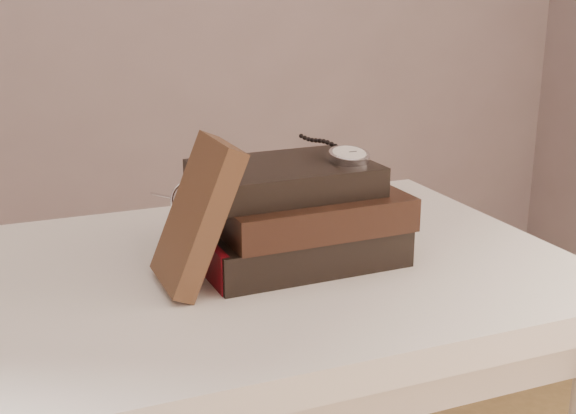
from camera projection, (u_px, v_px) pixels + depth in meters
name	position (u px, v px, depth m)	size (l,w,h in m)	color
table	(201.00, 334.00, 1.01)	(1.00, 0.60, 0.75)	white
book_stack	(296.00, 215.00, 1.01)	(0.27, 0.19, 0.13)	black
journal	(197.00, 214.00, 0.91)	(0.03, 0.12, 0.19)	#3B2416
pocket_watch	(347.00, 154.00, 1.00)	(0.06, 0.16, 0.02)	silver
eyeglasses	(207.00, 197.00, 1.05)	(0.11, 0.13, 0.05)	silver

